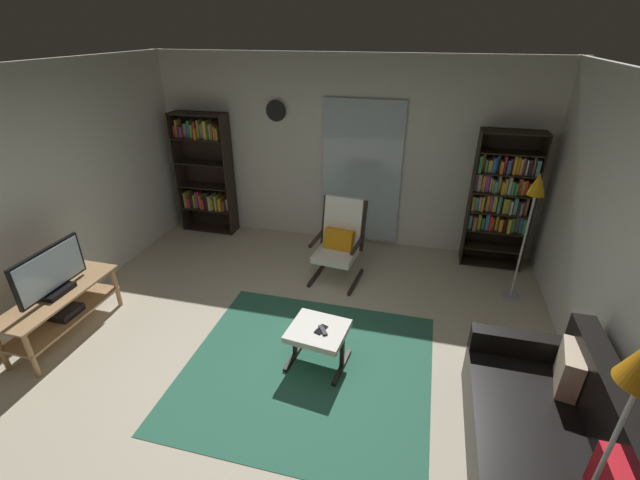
# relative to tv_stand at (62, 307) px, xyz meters

# --- Properties ---
(ground_plane) EXTENTS (7.02, 7.02, 0.00)m
(ground_plane) POSITION_rel_tv_stand_xyz_m (2.29, 0.04, -0.34)
(ground_plane) COLOR #BDB29A
(wall_back) EXTENTS (5.60, 0.06, 2.60)m
(wall_back) POSITION_rel_tv_stand_xyz_m (2.29, 2.94, 0.96)
(wall_back) COLOR silver
(wall_back) RESTS_ON ground
(wall_left) EXTENTS (0.06, 6.00, 2.60)m
(wall_left) POSITION_rel_tv_stand_xyz_m (-0.41, 0.04, 0.96)
(wall_left) COLOR silver
(wall_left) RESTS_ON ground
(glass_door_panel) EXTENTS (1.10, 0.01, 2.00)m
(glass_door_panel) POSITION_rel_tv_stand_xyz_m (2.57, 2.88, 0.71)
(glass_door_panel) COLOR silver
(area_rug) EXTENTS (2.28, 2.12, 0.01)m
(area_rug) POSITION_rel_tv_stand_xyz_m (2.56, 0.12, -0.33)
(area_rug) COLOR #2C624C
(area_rug) RESTS_ON ground
(tv_stand) EXTENTS (0.44, 1.25, 0.51)m
(tv_stand) POSITION_rel_tv_stand_xyz_m (0.00, 0.00, 0.00)
(tv_stand) COLOR tan
(tv_stand) RESTS_ON ground
(television) EXTENTS (0.20, 0.80, 0.49)m
(television) POSITION_rel_tv_stand_xyz_m (0.00, -0.00, 0.40)
(television) COLOR black
(television) RESTS_ON tv_stand
(bookshelf_near_tv) EXTENTS (0.82, 0.30, 1.80)m
(bookshelf_near_tv) POSITION_rel_tv_stand_xyz_m (0.23, 2.73, 0.59)
(bookshelf_near_tv) COLOR black
(bookshelf_near_tv) RESTS_ON ground
(bookshelf_near_sofa) EXTENTS (0.76, 0.30, 1.79)m
(bookshelf_near_sofa) POSITION_rel_tv_stand_xyz_m (4.40, 2.67, 0.61)
(bookshelf_near_sofa) COLOR black
(bookshelf_near_sofa) RESTS_ON ground
(leather_sofa) EXTENTS (0.91, 1.74, 0.84)m
(leather_sofa) POSITION_rel_tv_stand_xyz_m (4.49, -0.45, -0.04)
(leather_sofa) COLOR black
(leather_sofa) RESTS_ON ground
(lounge_armchair) EXTENTS (0.63, 0.71, 1.02)m
(lounge_armchair) POSITION_rel_tv_stand_xyz_m (2.49, 1.84, 0.20)
(lounge_armchair) COLOR black
(lounge_armchair) RESTS_ON ground
(ottoman) EXTENTS (0.57, 0.54, 0.41)m
(ottoman) POSITION_rel_tv_stand_xyz_m (2.63, 0.23, 0.00)
(ottoman) COLOR white
(ottoman) RESTS_ON ground
(tv_remote) EXTENTS (0.11, 0.14, 0.02)m
(tv_remote) POSITION_rel_tv_stand_xyz_m (2.68, 0.21, 0.08)
(tv_remote) COLOR black
(tv_remote) RESTS_ON ottoman
(cell_phone) EXTENTS (0.11, 0.15, 0.01)m
(cell_phone) POSITION_rel_tv_stand_xyz_m (2.66, 0.22, 0.08)
(cell_phone) COLOR black
(cell_phone) RESTS_ON ottoman
(floor_lamp_by_sofa) EXTENTS (0.23, 0.23, 1.74)m
(floor_lamp_by_sofa) POSITION_rel_tv_stand_xyz_m (4.47, -1.04, 1.13)
(floor_lamp_by_sofa) COLOR #A5A5AD
(floor_lamp_by_sofa) RESTS_ON ground
(floor_lamp_by_shelf) EXTENTS (0.22, 0.22, 1.54)m
(floor_lamp_by_shelf) POSITION_rel_tv_stand_xyz_m (4.58, 1.87, 0.88)
(floor_lamp_by_shelf) COLOR #A5A5AD
(floor_lamp_by_shelf) RESTS_ON ground
(wall_clock) EXTENTS (0.29, 0.03, 0.29)m
(wall_clock) POSITION_rel_tv_stand_xyz_m (1.36, 2.87, 1.51)
(wall_clock) COLOR silver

